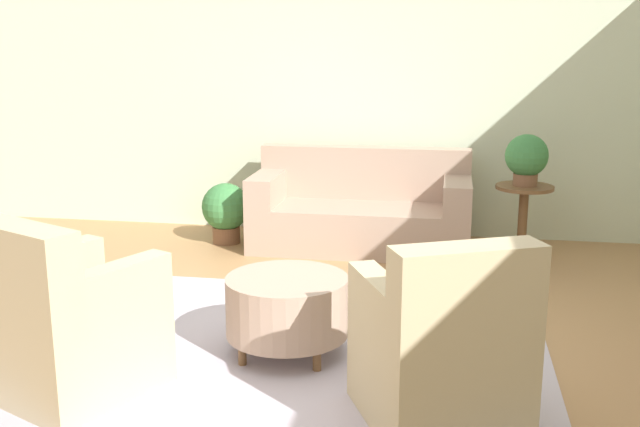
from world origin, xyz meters
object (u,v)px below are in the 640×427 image
Objects in this scene: armchair_right at (442,353)px; potted_plant_on_side_table at (527,158)px; couch at (361,212)px; ottoman_table at (287,306)px; side_table at (523,210)px; potted_plant_floor at (226,210)px; armchair_left at (68,327)px.

armchair_right is 2.24× the size of potted_plant_on_side_table.
ottoman_table is (-0.15, -2.46, -0.02)m from couch.
potted_plant_on_side_table is (0.64, 3.06, 0.50)m from armchair_right.
potted_plant_floor is (-2.68, 0.05, -0.12)m from side_table.
side_table is (1.57, 2.34, 0.13)m from ottoman_table.
side_table is 1.47× the size of potted_plant_on_side_table.
couch is 2.46m from ottoman_table.
side_table is (2.60, 3.06, 0.05)m from armchair_left.
armchair_left is 3.11m from potted_plant_floor.
armchair_right is 1.74× the size of potted_plant_floor.
couch is at bearing 3.31° from potted_plant_floor.
couch is 1.43m from side_table.
armchair_right is 3.17m from potted_plant_on_side_table.
armchair_right is (1.96, 0.00, 0.00)m from armchair_left.
couch reaches higher than side_table.
potted_plant_on_side_table reaches higher than ottoman_table.
armchair_right is 3.72m from potted_plant_floor.
armchair_right is 1.18m from ottoman_table.
ottoman_table is at bearing -123.85° from potted_plant_on_side_table.
ottoman_table is at bearing -123.85° from side_table.
ottoman_table is 2.88m from potted_plant_on_side_table.
side_table reaches higher than potted_plant_floor.
couch is at bearing 175.20° from potted_plant_on_side_table.
armchair_left reaches higher than ottoman_table.
side_table is 0.45m from potted_plant_on_side_table.
side_table is at bearing -0.99° from potted_plant_floor.
potted_plant_on_side_table is 2.74m from potted_plant_floor.
potted_plant_floor is (-2.04, 3.11, -0.07)m from armchair_right.
potted_plant_on_side_table is 0.78× the size of potted_plant_floor.
armchair_right is 1.34× the size of ottoman_table.
side_table is 1.14× the size of potted_plant_floor.
potted_plant_on_side_table is (1.42, -0.12, 0.56)m from couch.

